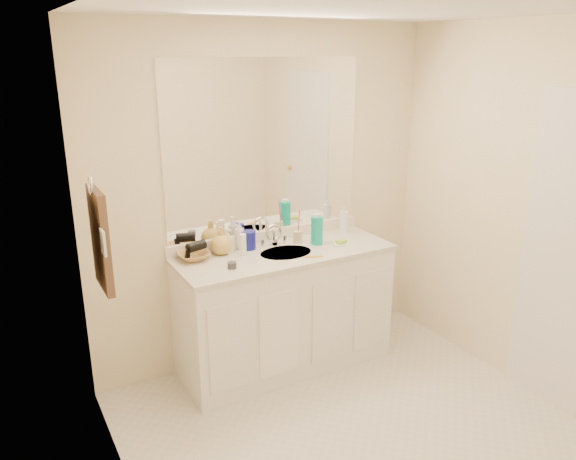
# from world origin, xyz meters

# --- Properties ---
(floor) EXTENTS (2.60, 2.60, 0.00)m
(floor) POSITION_xyz_m (0.00, 0.00, 0.00)
(floor) COLOR silver
(floor) RESTS_ON ground
(ceiling) EXTENTS (2.60, 2.60, 0.02)m
(ceiling) POSITION_xyz_m (0.00, 0.00, 2.40)
(ceiling) COLOR white
(ceiling) RESTS_ON wall_back
(wall_back) EXTENTS (2.60, 0.02, 2.40)m
(wall_back) POSITION_xyz_m (0.00, 1.30, 1.20)
(wall_back) COLOR #FCECC5
(wall_back) RESTS_ON floor
(wall_left) EXTENTS (0.02, 2.60, 2.40)m
(wall_left) POSITION_xyz_m (-1.30, 0.00, 1.20)
(wall_left) COLOR #FCECC5
(wall_left) RESTS_ON floor
(wall_right) EXTENTS (0.02, 2.60, 2.40)m
(wall_right) POSITION_xyz_m (1.30, 0.00, 1.20)
(wall_right) COLOR #FCECC5
(wall_right) RESTS_ON floor
(vanity_cabinet) EXTENTS (1.50, 0.55, 0.85)m
(vanity_cabinet) POSITION_xyz_m (0.00, 1.02, 0.42)
(vanity_cabinet) COLOR white
(vanity_cabinet) RESTS_ON floor
(countertop) EXTENTS (1.52, 0.57, 0.03)m
(countertop) POSITION_xyz_m (0.00, 1.02, 0.86)
(countertop) COLOR silver
(countertop) RESTS_ON vanity_cabinet
(backsplash) EXTENTS (1.52, 0.03, 0.08)m
(backsplash) POSITION_xyz_m (0.00, 1.29, 0.92)
(backsplash) COLOR white
(backsplash) RESTS_ON countertop
(sink_basin) EXTENTS (0.37, 0.37, 0.02)m
(sink_basin) POSITION_xyz_m (0.00, 1.00, 0.87)
(sink_basin) COLOR silver
(sink_basin) RESTS_ON countertop
(faucet) EXTENTS (0.02, 0.02, 0.11)m
(faucet) POSITION_xyz_m (0.00, 1.18, 0.94)
(faucet) COLOR silver
(faucet) RESTS_ON countertop
(mirror) EXTENTS (1.48, 0.01, 1.20)m
(mirror) POSITION_xyz_m (0.00, 1.29, 1.56)
(mirror) COLOR white
(mirror) RESTS_ON wall_back
(blue_mug) EXTENTS (0.12, 0.12, 0.13)m
(blue_mug) POSITION_xyz_m (-0.19, 1.19, 0.94)
(blue_mug) COLOR navy
(blue_mug) RESTS_ON countertop
(tan_cup) EXTENTS (0.07, 0.07, 0.08)m
(tan_cup) POSITION_xyz_m (0.17, 1.15, 0.92)
(tan_cup) COLOR beige
(tan_cup) RESTS_ON countertop
(toothbrush) EXTENTS (0.01, 0.04, 0.19)m
(toothbrush) POSITION_xyz_m (0.18, 1.15, 1.03)
(toothbrush) COLOR #FA426E
(toothbrush) RESTS_ON tan_cup
(mouthwash_bottle) EXTENTS (0.09, 0.09, 0.20)m
(mouthwash_bottle) POSITION_xyz_m (0.28, 1.05, 0.98)
(mouthwash_bottle) COLOR #0EAE97
(mouthwash_bottle) RESTS_ON countertop
(clear_pump_bottle) EXTENTS (0.08, 0.08, 0.17)m
(clear_pump_bottle) POSITION_xyz_m (0.59, 1.17, 0.96)
(clear_pump_bottle) COLOR white
(clear_pump_bottle) RESTS_ON countertop
(soap_dish) EXTENTS (0.12, 0.11, 0.01)m
(soap_dish) POSITION_xyz_m (0.42, 0.95, 0.89)
(soap_dish) COLOR white
(soap_dish) RESTS_ON countertop
(green_soap) EXTENTS (0.08, 0.06, 0.02)m
(green_soap) POSITION_xyz_m (0.42, 0.95, 0.90)
(green_soap) COLOR #99CC31
(green_soap) RESTS_ON soap_dish
(orange_comb) EXTENTS (0.13, 0.07, 0.01)m
(orange_comb) POSITION_xyz_m (0.12, 0.84, 0.88)
(orange_comb) COLOR orange
(orange_comb) RESTS_ON countertop
(dark_jar) EXTENTS (0.08, 0.08, 0.04)m
(dark_jar) POSITION_xyz_m (-0.44, 0.92, 0.90)
(dark_jar) COLOR #33333A
(dark_jar) RESTS_ON countertop
(extra_white_bottle) EXTENTS (0.05, 0.05, 0.15)m
(extra_white_bottle) POSITION_xyz_m (-0.28, 1.10, 0.95)
(extra_white_bottle) COLOR white
(extra_white_bottle) RESTS_ON countertop
(soap_bottle_white) EXTENTS (0.09, 0.09, 0.20)m
(soap_bottle_white) POSITION_xyz_m (-0.24, 1.23, 0.98)
(soap_bottle_white) COLOR white
(soap_bottle_white) RESTS_ON countertop
(soap_bottle_cream) EXTENTS (0.10, 0.10, 0.17)m
(soap_bottle_cream) POSITION_xyz_m (-0.35, 1.20, 0.96)
(soap_bottle_cream) COLOR #ECE8C1
(soap_bottle_cream) RESTS_ON countertop
(soap_bottle_yellow) EXTENTS (0.17, 0.17, 0.19)m
(soap_bottle_yellow) POSITION_xyz_m (-0.40, 1.20, 0.97)
(soap_bottle_yellow) COLOR gold
(soap_bottle_yellow) RESTS_ON countertop
(wicker_basket) EXTENTS (0.21, 0.21, 0.05)m
(wicker_basket) POSITION_xyz_m (-0.60, 1.18, 0.91)
(wicker_basket) COLOR #AF8046
(wicker_basket) RESTS_ON countertop
(hair_dryer) EXTENTS (0.14, 0.10, 0.06)m
(hair_dryer) POSITION_xyz_m (-0.58, 1.18, 0.97)
(hair_dryer) COLOR black
(hair_dryer) RESTS_ON wicker_basket
(towel_ring) EXTENTS (0.01, 0.11, 0.11)m
(towel_ring) POSITION_xyz_m (-1.27, 0.77, 1.55)
(towel_ring) COLOR silver
(towel_ring) RESTS_ON wall_left
(hand_towel) EXTENTS (0.04, 0.32, 0.55)m
(hand_towel) POSITION_xyz_m (-1.25, 0.77, 1.25)
(hand_towel) COLOR #39291E
(hand_towel) RESTS_ON towel_ring
(switch_plate) EXTENTS (0.01, 0.08, 0.13)m
(switch_plate) POSITION_xyz_m (-1.27, 0.57, 1.30)
(switch_plate) COLOR white
(switch_plate) RESTS_ON wall_left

